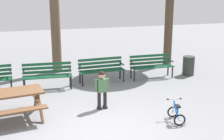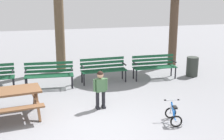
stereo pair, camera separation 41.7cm
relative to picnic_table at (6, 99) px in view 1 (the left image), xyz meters
The scene contains 8 objects.
ground 2.50m from the picnic_table, 31.42° to the right, with size 36.00×36.00×0.00m, color gray.
picnic_table is the anchor object (origin of this frame).
park_bench_left 2.64m from the picnic_table, 62.38° to the left, with size 1.63×0.57×0.85m.
park_bench_right 4.01m from the picnic_table, 39.01° to the left, with size 1.62×0.53×0.85m.
park_bench_far_right 5.61m from the picnic_table, 26.62° to the left, with size 1.60×0.46×0.85m.
child_standing 2.51m from the picnic_table, ahead, with size 0.41×0.19×1.08m.
kids_bicycle 4.27m from the picnic_table, 16.94° to the right, with size 0.44×0.60×0.54m.
trash_bin 6.97m from the picnic_table, 20.45° to the left, with size 0.44×0.44×0.73m, color #2D332D.
Camera 1 is at (-1.61, -6.39, 3.30)m, focal length 49.56 mm.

